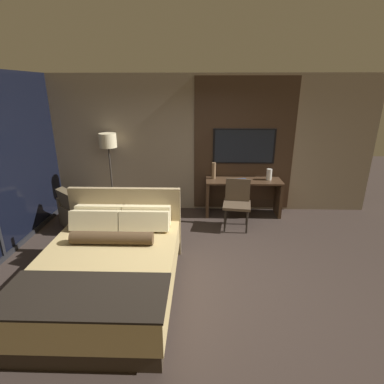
% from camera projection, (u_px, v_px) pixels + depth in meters
% --- Properties ---
extents(ground_plane, '(16.00, 16.00, 0.00)m').
position_uv_depth(ground_plane, '(195.00, 278.00, 4.21)').
color(ground_plane, '#332823').
extents(wall_back_tv_panel, '(7.20, 0.09, 2.80)m').
position_uv_depth(wall_back_tv_panel, '(203.00, 145.00, 6.19)').
color(wall_back_tv_panel, gray).
rests_on(wall_back_tv_panel, ground_plane).
extents(bed, '(1.69, 2.22, 1.11)m').
position_uv_depth(bed, '(109.00, 270.00, 3.80)').
color(bed, '#33281E').
rests_on(bed, ground_plane).
extents(desk, '(1.53, 0.52, 0.75)m').
position_uv_depth(desk, '(243.00, 191.00, 6.20)').
color(desk, '#422D1E').
rests_on(desk, ground_plane).
extents(tv, '(1.26, 0.04, 0.71)m').
position_uv_depth(tv, '(244.00, 146.00, 6.10)').
color(tv, black).
extents(desk_chair, '(0.56, 0.56, 0.91)m').
position_uv_depth(desk_chair, '(237.00, 199.00, 5.62)').
color(desk_chair, '#4C3D2D').
rests_on(desk_chair, ground_plane).
extents(armchair_by_window, '(1.02, 1.02, 0.78)m').
position_uv_depth(armchair_by_window, '(83.00, 212.00, 5.76)').
color(armchair_by_window, brown).
rests_on(armchair_by_window, ground_plane).
extents(floor_lamp, '(0.34, 0.34, 1.68)m').
position_uv_depth(floor_lamp, '(108.00, 147.00, 5.98)').
color(floor_lamp, '#282623').
rests_on(floor_lamp, ground_plane).
extents(vase_tall, '(0.08, 0.08, 0.33)m').
position_uv_depth(vase_tall, '(214.00, 171.00, 6.14)').
color(vase_tall, '#846647').
rests_on(vase_tall, desk).
extents(vase_short, '(0.11, 0.11, 0.22)m').
position_uv_depth(vase_short, '(269.00, 174.00, 6.06)').
color(vase_short, silver).
rests_on(vase_short, desk).
extents(book, '(0.24, 0.18, 0.03)m').
position_uv_depth(book, '(241.00, 180.00, 6.03)').
color(book, navy).
rests_on(book, desk).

